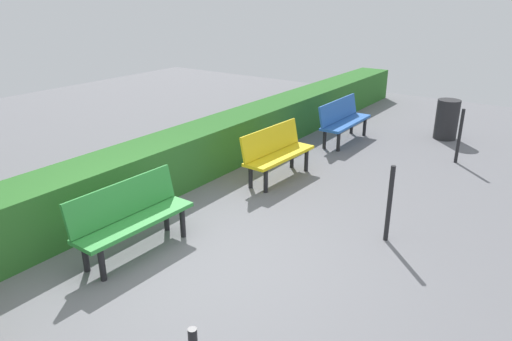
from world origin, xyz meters
TOP-DOWN VIEW (x-y plane):
  - ground_plane at (0.00, 0.00)m, footprint 21.33×21.33m
  - bench_blue at (-5.29, -0.67)m, footprint 1.60×0.47m
  - bench_yellow at (-2.76, -0.67)m, footprint 1.50×0.53m
  - bench_green at (0.23, -0.79)m, footprint 1.53×0.50m
  - hedge_row at (-1.25, -1.87)m, footprint 17.33×0.80m
  - railing_post_near at (-5.30, 1.61)m, footprint 0.06×0.06m
  - railing_post_mid at (-1.78, 1.61)m, footprint 0.06×0.06m
  - trash_bin at (-6.72, 1.03)m, footprint 0.46×0.46m

SIDE VIEW (x-z plane):
  - ground_plane at x=0.00m, z-range 0.00..0.00m
  - hedge_row at x=-1.25m, z-range 0.00..0.81m
  - trash_bin at x=-6.72m, z-range 0.00..0.83m
  - bench_yellow at x=-2.76m, z-range 0.05..0.91m
  - bench_green at x=0.23m, z-range 0.05..0.91m
  - bench_blue at x=-5.29m, z-range 0.05..0.91m
  - railing_post_near at x=-5.30m, z-range 0.00..1.00m
  - railing_post_mid at x=-1.78m, z-range 0.00..1.00m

